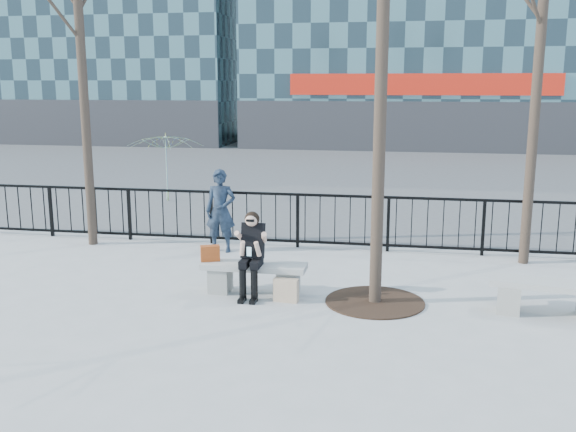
% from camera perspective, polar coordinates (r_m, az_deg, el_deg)
% --- Properties ---
extents(ground, '(120.00, 120.00, 0.00)m').
position_cam_1_polar(ground, '(10.22, -3.03, -6.87)').
color(ground, '#969591').
rests_on(ground, ground).
extents(street_surface, '(60.00, 23.00, 0.01)m').
position_cam_1_polar(street_surface, '(24.74, 4.97, 4.13)').
color(street_surface, '#474747').
rests_on(street_surface, ground).
extents(railing, '(14.00, 0.06, 1.10)m').
position_cam_1_polar(railing, '(12.91, -0.01, -0.36)').
color(railing, black).
rests_on(railing, ground).
extents(tree_grate, '(1.50, 1.50, 0.02)m').
position_cam_1_polar(tree_grate, '(9.88, 7.72, -7.56)').
color(tree_grate, black).
rests_on(tree_grate, ground).
extents(bench_main, '(1.65, 0.46, 0.49)m').
position_cam_1_polar(bench_main, '(10.13, -3.05, -5.26)').
color(bench_main, slate).
rests_on(bench_main, ground).
extents(bench_second, '(1.64, 0.46, 0.49)m').
position_cam_1_polar(bench_second, '(9.95, 22.22, -6.48)').
color(bench_second, slate).
rests_on(bench_second, ground).
extents(seated_woman, '(0.50, 0.64, 1.34)m').
position_cam_1_polar(seated_woman, '(9.88, -3.28, -3.47)').
color(seated_woman, black).
rests_on(seated_woman, ground).
extents(handbag, '(0.33, 0.24, 0.25)m').
position_cam_1_polar(handbag, '(10.24, -6.94, -3.31)').
color(handbag, '#A53F14').
rests_on(handbag, bench_main).
extents(shopping_bag, '(0.39, 0.18, 0.36)m').
position_cam_1_polar(shopping_bag, '(9.79, -0.18, -6.61)').
color(shopping_bag, beige).
rests_on(shopping_bag, ground).
extents(standing_man, '(0.61, 0.42, 1.63)m').
position_cam_1_polar(standing_man, '(12.58, -6.01, 0.46)').
color(standing_man, black).
rests_on(standing_man, ground).
extents(vendor_umbrella, '(2.16, 2.20, 1.92)m').
position_cam_1_polar(vendor_umbrella, '(18.18, -10.80, 4.26)').
color(vendor_umbrella, '#D8E833').
rests_on(vendor_umbrella, ground).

